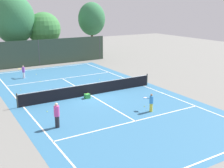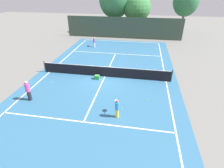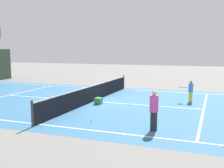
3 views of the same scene
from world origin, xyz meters
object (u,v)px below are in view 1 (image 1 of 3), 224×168
object	(u,v)px
tennis_ball_6	(40,81)
tennis_ball_8	(151,98)
tennis_ball_3	(21,90)
tennis_ball_7	(47,112)
player_0	(23,72)
player_1	(57,115)
tennis_ball_4	(144,106)
tennis_ball_5	(36,74)
tennis_ball_1	(99,79)
tennis_ball_0	(101,82)
ball_crate	(87,96)
player_2	(151,102)
tennis_ball_2	(113,81)

from	to	relation	value
tennis_ball_6	tennis_ball_8	bearing A→B (deg)	-57.38
tennis_ball_3	tennis_ball_7	distance (m)	6.25
player_0	tennis_ball_7	xyz separation A→B (m)	(-1.05, -10.58, -0.65)
player_1	tennis_ball_4	distance (m)	6.80
player_0	tennis_ball_5	distance (m)	1.78
player_1	tennis_ball_1	size ratio (longest dim) A/B	23.87
tennis_ball_0	tennis_ball_4	xyz separation A→B (m)	(-0.62, -7.75, 0.00)
player_1	tennis_ball_3	size ratio (longest dim) A/B	23.87
tennis_ball_4	tennis_ball_6	world-z (taller)	same
ball_crate	player_2	bearing A→B (deg)	-62.53
player_2	tennis_ball_8	xyz separation A→B (m)	(1.85, 2.28, -0.64)
player_2	tennis_ball_5	xyz separation A→B (m)	(-3.76, 14.92, -0.64)
tennis_ball_1	tennis_ball_7	size ratio (longest dim) A/B	1.00
tennis_ball_3	tennis_ball_4	distance (m)	11.20
player_0	player_2	bearing A→B (deg)	-69.68
player_2	tennis_ball_2	size ratio (longest dim) A/B	19.69
tennis_ball_1	tennis_ball_8	size ratio (longest dim) A/B	1.00
ball_crate	tennis_ball_1	world-z (taller)	ball_crate
player_1	player_2	bearing A→B (deg)	-7.01
player_1	tennis_ball_1	bearing A→B (deg)	48.96
tennis_ball_2	tennis_ball_8	bearing A→B (deg)	-90.32
tennis_ball_8	tennis_ball_0	bearing A→B (deg)	99.28
tennis_ball_5	tennis_ball_7	size ratio (longest dim) A/B	1.00
tennis_ball_0	tennis_ball_8	distance (m)	6.52
tennis_ball_4	tennis_ball_1	bearing A→B (deg)	84.05
player_2	tennis_ball_3	distance (m)	11.89
player_1	tennis_ball_3	world-z (taller)	player_1
tennis_ball_3	tennis_ball_8	world-z (taller)	same
ball_crate	tennis_ball_0	world-z (taller)	ball_crate
player_0	tennis_ball_0	xyz separation A→B (m)	(6.06, -5.48, -0.65)
tennis_ball_2	tennis_ball_4	bearing A→B (deg)	-103.02
player_1	tennis_ball_7	xyz separation A→B (m)	(0.27, 2.81, -0.77)
player_2	tennis_ball_5	size ratio (longest dim) A/B	19.69
player_2	tennis_ball_2	distance (m)	8.56
tennis_ball_5	player_0	bearing A→B (deg)	-153.98
player_0	tennis_ball_2	xyz separation A→B (m)	(7.14, -5.87, -0.65)
tennis_ball_8	tennis_ball_2	bearing A→B (deg)	89.68
tennis_ball_1	player_0	bearing A→B (deg)	144.11
player_0	tennis_ball_4	bearing A→B (deg)	-67.66
player_0	tennis_ball_7	bearing A→B (deg)	-95.64
player_0	tennis_ball_3	distance (m)	4.59
tennis_ball_1	tennis_ball_6	bearing A→B (deg)	157.33
tennis_ball_1	tennis_ball_8	xyz separation A→B (m)	(0.77, -7.33, 0.00)
tennis_ball_3	tennis_ball_8	bearing A→B (deg)	-41.79
tennis_ball_2	tennis_ball_6	size ratio (longest dim) A/B	1.00
tennis_ball_2	tennis_ball_7	size ratio (longest dim) A/B	1.00
tennis_ball_0	player_0	bearing A→B (deg)	137.87
tennis_ball_2	tennis_ball_4	world-z (taller)	same
tennis_ball_8	player_0	bearing A→B (deg)	120.82
player_2	tennis_ball_3	size ratio (longest dim) A/B	19.69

